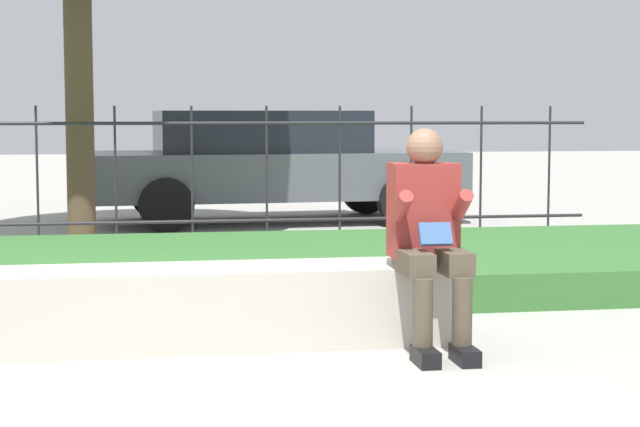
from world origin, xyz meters
TOP-DOWN VIEW (x-y plane):
  - ground_plane at (0.00, 0.00)m, footprint 60.00×60.00m
  - stone_bench at (0.37, 0.00)m, footprint 2.67×0.55m
  - person_seated_reader at (1.47, -0.31)m, footprint 0.42×0.73m
  - grass_berm at (0.00, 2.17)m, footprint 10.83×2.94m
  - iron_fence at (-0.00, 4.38)m, footprint 8.83×0.03m
  - car_parked_center at (1.45, 6.96)m, footprint 4.63×2.12m

SIDE VIEW (x-z plane):
  - ground_plane at x=0.00m, z-range 0.00..0.00m
  - grass_berm at x=0.00m, z-range 0.00..0.26m
  - stone_bench at x=0.37m, z-range -0.03..0.43m
  - person_seated_reader at x=1.47m, z-range 0.06..1.32m
  - car_parked_center at x=1.45m, z-range 0.04..1.42m
  - iron_fence at x=0.00m, z-range 0.04..1.46m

